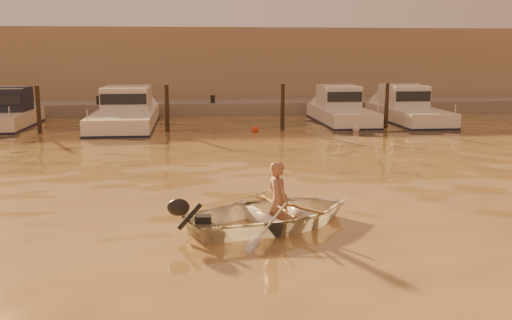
{
  "coord_description": "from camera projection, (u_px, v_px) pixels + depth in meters",
  "views": [
    {
      "loc": [
        0.8,
        -10.78,
        3.35
      ],
      "look_at": [
        2.37,
        2.83,
        0.75
      ],
      "focal_mm": 40.0,
      "sensor_mm": 36.0,
      "label": 1
    }
  ],
  "objects": [
    {
      "name": "moored_boat_5",
      "position": [
        408.0,
        109.0,
        27.83
      ],
      "size": [
        2.22,
        7.47,
        1.75
      ],
      "primitive_type": null,
      "color": "silver",
      "rests_on": "ground_plane"
    },
    {
      "name": "piling_2",
      "position": [
        167.0,
        110.0,
        24.33
      ],
      "size": [
        0.18,
        0.18,
        2.2
      ],
      "primitive_type": "cylinder",
      "color": "#2D2319",
      "rests_on": "ground_plane"
    },
    {
      "name": "fender_c",
      "position": [
        126.0,
        133.0,
        23.35
      ],
      "size": [
        0.3,
        0.3,
        0.3
      ],
      "primitive_type": "sphere",
      "color": "silver",
      "rests_on": "ground_plane"
    },
    {
      "name": "piling_4",
      "position": [
        386.0,
        108.0,
        25.43
      ],
      "size": [
        0.18,
        0.18,
        2.2
      ],
      "primitive_type": "cylinder",
      "color": "#2D2319",
      "rests_on": "ground_plane"
    },
    {
      "name": "moored_boat_4",
      "position": [
        341.0,
        110.0,
        27.46
      ],
      "size": [
        2.18,
        6.75,
        1.75
      ],
      "primitive_type": null,
      "color": "white",
      "rests_on": "ground_plane"
    },
    {
      "name": "waterfront_building",
      "position": [
        177.0,
        67.0,
        36.96
      ],
      "size": [
        46.0,
        7.0,
        4.8
      ],
      "primitive_type": "cube",
      "color": "#9E8466",
      "rests_on": "quay"
    },
    {
      "name": "piling_1",
      "position": [
        39.0,
        112.0,
        23.74
      ],
      "size": [
        0.18,
        0.18,
        2.2
      ],
      "primitive_type": "cylinder",
      "color": "#2D2319",
      "rests_on": "ground_plane"
    },
    {
      "name": "piling_3",
      "position": [
        283.0,
        109.0,
        24.9
      ],
      "size": [
        0.18,
        0.18,
        2.2
      ],
      "primitive_type": "cylinder",
      "color": "#2D2319",
      "rests_on": "ground_plane"
    },
    {
      "name": "oar_starboard",
      "position": [
        276.0,
        205.0,
        11.1
      ],
      "size": [
        0.44,
        2.08,
        0.13
      ],
      "primitive_type": "cylinder",
      "rotation": [
        1.54,
        0.0,
        0.18
      ],
      "color": "brown",
      "rests_on": "dinghy"
    },
    {
      "name": "fender_d",
      "position": [
        255.0,
        130.0,
        24.26
      ],
      "size": [
        0.3,
        0.3,
        0.3
      ],
      "primitive_type": "sphere",
      "color": "red",
      "rests_on": "ground_plane"
    },
    {
      "name": "person",
      "position": [
        278.0,
        201.0,
        11.11
      ],
      "size": [
        0.55,
        0.67,
        1.57
      ],
      "primitive_type": "imported",
      "rotation": [
        0.0,
        0.0,
        1.93
      ],
      "color": "#A06850",
      "rests_on": "dinghy"
    },
    {
      "name": "fender_e",
      "position": [
        356.0,
        129.0,
        24.46
      ],
      "size": [
        0.3,
        0.3,
        0.3
      ],
      "primitive_type": "sphere",
      "color": "silver",
      "rests_on": "ground_plane"
    },
    {
      "name": "oar_port",
      "position": [
        285.0,
        204.0,
        11.19
      ],
      "size": [
        1.18,
        1.8,
        0.13
      ],
      "primitive_type": "cylinder",
      "rotation": [
        1.54,
        0.0,
        0.57
      ],
      "color": "brown",
      "rests_on": "dinghy"
    },
    {
      "name": "dinghy",
      "position": [
        274.0,
        214.0,
        11.11
      ],
      "size": [
        4.14,
        3.56,
        0.72
      ],
      "primitive_type": "imported",
      "rotation": [
        0.0,
        0.0,
        1.93
      ],
      "color": "white",
      "rests_on": "ground_plane"
    },
    {
      "name": "quay",
      "position": [
        176.0,
        110.0,
        32.01
      ],
      "size": [
        52.0,
        4.0,
        1.0
      ],
      "primitive_type": "cube",
      "color": "gray",
      "rests_on": "ground_plane"
    },
    {
      "name": "moored_boat_1",
      "position": [
        8.0,
        113.0,
        25.72
      ],
      "size": [
        1.92,
        5.82,
        1.75
      ],
      "primitive_type": null,
      "color": "#ECE2C5",
      "rests_on": "ground_plane"
    },
    {
      "name": "moored_boat_2",
      "position": [
        126.0,
        112.0,
        26.31
      ],
      "size": [
        2.67,
        8.81,
        1.75
      ],
      "primitive_type": null,
      "color": "white",
      "rests_on": "ground_plane"
    },
    {
      "name": "ground_plane",
      "position": [
        152.0,
        227.0,
        11.05
      ],
      "size": [
        160.0,
        160.0,
        0.0
      ],
      "primitive_type": "plane",
      "color": "olive",
      "rests_on": "ground"
    },
    {
      "name": "outboard_motor",
      "position": [
        202.0,
        222.0,
        10.43
      ],
      "size": [
        0.98,
        0.69,
        0.7
      ],
      "primitive_type": null,
      "rotation": [
        0.0,
        0.0,
        0.36
      ],
      "color": "black",
      "rests_on": "dinghy"
    }
  ]
}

